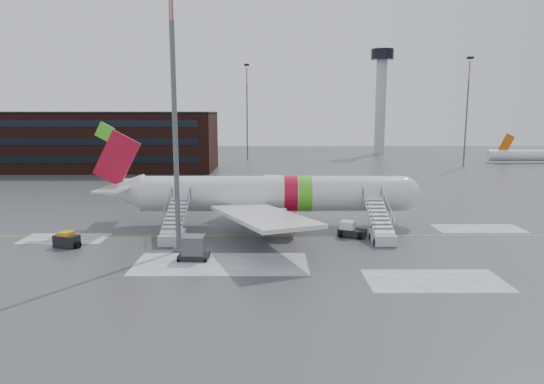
{
  "coord_description": "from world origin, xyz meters",
  "views": [
    {
      "loc": [
        -1.98,
        -47.73,
        12.1
      ],
      "look_at": [
        -1.83,
        1.59,
        4.0
      ],
      "focal_mm": 32.0,
      "sensor_mm": 36.0,
      "label": 1
    }
  ],
  "objects_px": {
    "light_mast_near": "(174,104)",
    "baggage_tractor": "(67,241)",
    "pushback_tug": "(351,230)",
    "airliner": "(263,194)",
    "uld_container": "(194,249)",
    "airstair_fwd": "(381,230)",
    "airstair_aft": "(174,230)"
  },
  "relations": [
    {
      "from": "light_mast_near",
      "to": "baggage_tractor",
      "type": "bearing_deg",
      "value": 172.66
    },
    {
      "from": "airstair_fwd",
      "to": "airstair_aft",
      "type": "bearing_deg",
      "value": 180.0
    },
    {
      "from": "baggage_tractor",
      "to": "light_mast_near",
      "type": "relative_size",
      "value": 0.12
    },
    {
      "from": "airliner",
      "to": "airstair_aft",
      "type": "height_order",
      "value": "airliner"
    },
    {
      "from": "pushback_tug",
      "to": "light_mast_near",
      "type": "height_order",
      "value": "light_mast_near"
    },
    {
      "from": "uld_container",
      "to": "baggage_tractor",
      "type": "xyz_separation_m",
      "value": [
        -12.17,
        3.83,
        -0.34
      ]
    },
    {
      "from": "airstair_fwd",
      "to": "airstair_aft",
      "type": "relative_size",
      "value": 1.0
    },
    {
      "from": "airliner",
      "to": "airstair_fwd",
      "type": "distance_m",
      "value": 13.27
    },
    {
      "from": "baggage_tractor",
      "to": "light_mast_near",
      "type": "distance_m",
      "value": 16.12
    },
    {
      "from": "airliner",
      "to": "light_mast_near",
      "type": "relative_size",
      "value": 1.42
    },
    {
      "from": "airstair_fwd",
      "to": "light_mast_near",
      "type": "xyz_separation_m",
      "value": [
        -18.62,
        -3.35,
        11.74
      ]
    },
    {
      "from": "pushback_tug",
      "to": "uld_container",
      "type": "bearing_deg",
      "value": -152.18
    },
    {
      "from": "uld_container",
      "to": "airstair_aft",
      "type": "bearing_deg",
      "value": 115.83
    },
    {
      "from": "airstair_fwd",
      "to": "uld_container",
      "type": "relative_size",
      "value": 3.01
    },
    {
      "from": "airliner",
      "to": "uld_container",
      "type": "relative_size",
      "value": 13.71
    },
    {
      "from": "airstair_aft",
      "to": "pushback_tug",
      "type": "relative_size",
      "value": 2.55
    },
    {
      "from": "airstair_fwd",
      "to": "uld_container",
      "type": "distance_m",
      "value": 17.88
    },
    {
      "from": "airstair_aft",
      "to": "light_mast_near",
      "type": "height_order",
      "value": "light_mast_near"
    },
    {
      "from": "airliner",
      "to": "airstair_aft",
      "type": "bearing_deg",
      "value": -142.19
    },
    {
      "from": "airstair_aft",
      "to": "baggage_tractor",
      "type": "height_order",
      "value": "airstair_aft"
    },
    {
      "from": "airliner",
      "to": "pushback_tug",
      "type": "distance_m",
      "value": 10.32
    },
    {
      "from": "pushback_tug",
      "to": "baggage_tractor",
      "type": "xyz_separation_m",
      "value": [
        -26.46,
        -3.72,
        -0.07
      ]
    },
    {
      "from": "baggage_tractor",
      "to": "airstair_fwd",
      "type": "bearing_deg",
      "value": 3.95
    },
    {
      "from": "airliner",
      "to": "pushback_tug",
      "type": "relative_size",
      "value": 11.62
    },
    {
      "from": "airstair_fwd",
      "to": "light_mast_near",
      "type": "distance_m",
      "value": 22.27
    },
    {
      "from": "airstair_aft",
      "to": "uld_container",
      "type": "bearing_deg",
      "value": -64.17
    },
    {
      "from": "airstair_aft",
      "to": "light_mast_near",
      "type": "xyz_separation_m",
      "value": [
        1.11,
        -3.35,
        11.74
      ]
    },
    {
      "from": "uld_container",
      "to": "baggage_tractor",
      "type": "distance_m",
      "value": 12.76
    },
    {
      "from": "uld_container",
      "to": "airstair_fwd",
      "type": "bearing_deg",
      "value": 19.05
    },
    {
      "from": "airstair_fwd",
      "to": "airliner",
      "type": "bearing_deg",
      "value": 149.97
    },
    {
      "from": "airstair_aft",
      "to": "airstair_fwd",
      "type": "bearing_deg",
      "value": 0.0
    },
    {
      "from": "airliner",
      "to": "airstair_aft",
      "type": "distance_m",
      "value": 10.92
    }
  ]
}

